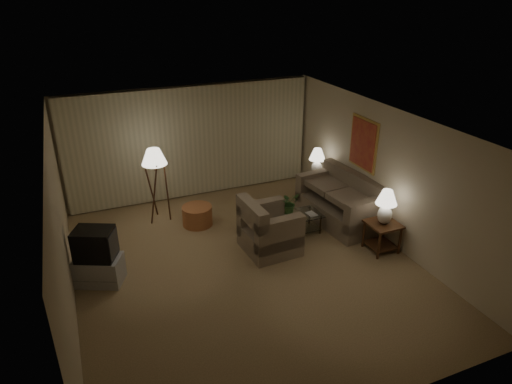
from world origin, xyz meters
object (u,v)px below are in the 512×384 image
side_table_near (382,231)px  floor_lamp (157,184)px  coffee_table (295,221)px  ottoman (197,216)px  armchair (270,230)px  vase (289,213)px  table_lamp_near (386,204)px  crt_tv (95,244)px  side_table_far (316,182)px  table_lamp_far (317,160)px  tv_cabinet (99,270)px  sofa (338,204)px

side_table_near → floor_lamp: (-3.74, 2.97, 0.45)m
side_table_near → coffee_table: size_ratio=0.54×
floor_lamp → ottoman: size_ratio=2.56×
armchair → vase: bearing=-60.0°
table_lamp_near → side_table_near: bearing=-9.5°
table_lamp_near → crt_tv: size_ratio=0.90×
ottoman → side_table_far: bearing=3.7°
table_lamp_near → vase: (-1.41, 1.25, -0.51)m
coffee_table → ottoman: ottoman is taller
side_table_far → floor_lamp: (-3.74, 0.37, 0.46)m
table_lamp_far → vase: size_ratio=3.98×
table_lamp_near → tv_cabinet: size_ratio=0.76×
side_table_near → crt_tv: size_ratio=0.77×
sofa → table_lamp_near: (0.15, -1.35, 0.58)m
crt_tv → vase: 3.81m
coffee_table → tv_cabinet: tv_cabinet is taller
table_lamp_far → tv_cabinet: table_lamp_far is taller
table_lamp_near → crt_tv: (-5.20, 1.04, -0.24)m
sofa → side_table_far: 1.26m
sofa → side_table_near: (0.15, -1.35, -0.01)m
ottoman → sofa: bearing=-20.1°
sofa → ottoman: 3.08m
side_table_near → table_lamp_near: table_lamp_near is taller
sofa → tv_cabinet: (-5.05, -0.31, -0.18)m
armchair → ottoman: armchair is taller
table_lamp_near → ottoman: table_lamp_near is taller
ottoman → side_table_near: bearing=-38.4°
crt_tv → floor_lamp: size_ratio=0.47×
sofa → table_lamp_near: bearing=0.7°
armchair → sofa: bearing=-78.1°
sofa → ottoman: sofa is taller
sofa → table_lamp_far: size_ratio=3.19×
side_table_far → crt_tv: crt_tv is taller
armchair → crt_tv: crt_tv is taller
armchair → ottoman: (-1.03, 1.54, -0.22)m
floor_lamp → sofa: bearing=-24.2°
armchair → coffee_table: (0.75, 0.38, -0.16)m
side_table_far → crt_tv: bearing=-163.3°
armchair → crt_tv: 3.22m
sofa → side_table_far: (0.15, 1.25, -0.03)m
armchair → table_lamp_far: table_lamp_far is taller
ottoman → vase: (1.62, -1.15, 0.28)m
armchair → side_table_far: armchair is taller
crt_tv → ottoman: crt_tv is taller
sofa → ottoman: (-2.88, 1.05, -0.22)m
floor_lamp → tv_cabinet: bearing=-127.2°
side_table_far → table_lamp_far: size_ratio=0.90×
coffee_table → ottoman: (-1.77, 1.15, -0.06)m
side_table_far → tv_cabinet: (-5.20, -1.56, -0.16)m
side_table_far → table_lamp_near: 2.67m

